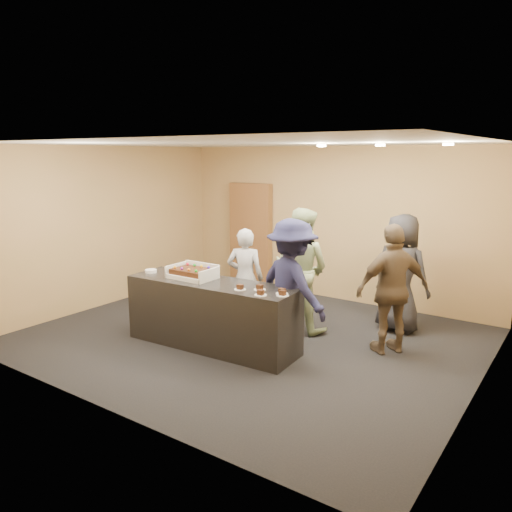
% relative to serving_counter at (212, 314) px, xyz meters
% --- Properties ---
extents(room, '(6.04, 6.00, 2.70)m').
position_rel_serving_counter_xyz_m(room, '(0.24, 0.54, 0.90)').
color(room, black).
rests_on(room, ground).
extents(serving_counter, '(2.43, 0.83, 0.90)m').
position_rel_serving_counter_xyz_m(serving_counter, '(0.00, 0.00, 0.00)').
color(serving_counter, black).
rests_on(serving_counter, floor).
extents(storage_cabinet, '(0.91, 0.15, 2.01)m').
position_rel_serving_counter_xyz_m(storage_cabinet, '(-1.45, 2.95, 0.56)').
color(storage_cabinet, brown).
rests_on(storage_cabinet, floor).
extents(cake_box, '(0.62, 0.43, 0.18)m').
position_rel_serving_counter_xyz_m(cake_box, '(-0.34, 0.02, 0.49)').
color(cake_box, white).
rests_on(cake_box, serving_counter).
extents(sheet_cake, '(0.53, 0.36, 0.11)m').
position_rel_serving_counter_xyz_m(sheet_cake, '(-0.34, 0.00, 0.55)').
color(sheet_cake, '#33170B').
rests_on(sheet_cake, cake_box).
extents(plate_stack, '(0.17, 0.17, 0.04)m').
position_rel_serving_counter_xyz_m(plate_stack, '(-1.06, -0.08, 0.47)').
color(plate_stack, white).
rests_on(plate_stack, serving_counter).
extents(slice_a, '(0.15, 0.15, 0.07)m').
position_rel_serving_counter_xyz_m(slice_a, '(0.55, -0.11, 0.47)').
color(slice_a, white).
rests_on(slice_a, serving_counter).
extents(slice_b, '(0.15, 0.15, 0.07)m').
position_rel_serving_counter_xyz_m(slice_b, '(0.76, 0.02, 0.47)').
color(slice_b, white).
rests_on(slice_b, serving_counter).
extents(slice_c, '(0.15, 0.15, 0.07)m').
position_rel_serving_counter_xyz_m(slice_c, '(0.90, -0.17, 0.47)').
color(slice_c, white).
rests_on(slice_c, serving_counter).
extents(slice_d, '(0.15, 0.15, 0.07)m').
position_rel_serving_counter_xyz_m(slice_d, '(1.08, 0.03, 0.47)').
color(slice_d, white).
rests_on(slice_d, serving_counter).
extents(slice_e, '(0.15, 0.15, 0.07)m').
position_rel_serving_counter_xyz_m(slice_e, '(1.13, -0.04, 0.47)').
color(slice_e, white).
rests_on(slice_e, serving_counter).
extents(person_server_grey, '(0.64, 0.55, 1.50)m').
position_rel_serving_counter_xyz_m(person_server_grey, '(-0.10, 0.90, 0.30)').
color(person_server_grey, '#B1B0B6').
rests_on(person_server_grey, floor).
extents(person_sage_man, '(0.91, 0.72, 1.81)m').
position_rel_serving_counter_xyz_m(person_sage_man, '(0.64, 1.26, 0.46)').
color(person_sage_man, '#97A878').
rests_on(person_sage_man, floor).
extents(person_navy_man, '(1.29, 1.00, 1.76)m').
position_rel_serving_counter_xyz_m(person_navy_man, '(0.97, 0.45, 0.43)').
color(person_navy_man, '#1C1D40').
rests_on(person_navy_man, floor).
extents(person_brown_extra, '(0.96, 1.03, 1.70)m').
position_rel_serving_counter_xyz_m(person_brown_extra, '(2.05, 1.17, 0.40)').
color(person_brown_extra, brown).
rests_on(person_brown_extra, floor).
extents(person_dark_suit, '(0.92, 0.67, 1.73)m').
position_rel_serving_counter_xyz_m(person_dark_suit, '(1.86, 2.05, 0.42)').
color(person_dark_suit, '#232227').
rests_on(person_dark_suit, floor).
extents(ceiling_spotlights, '(1.72, 0.12, 0.03)m').
position_rel_serving_counter_xyz_m(ceiling_spotlights, '(1.84, 1.04, 2.22)').
color(ceiling_spotlights, '#FFEAC6').
rests_on(ceiling_spotlights, ceiling).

